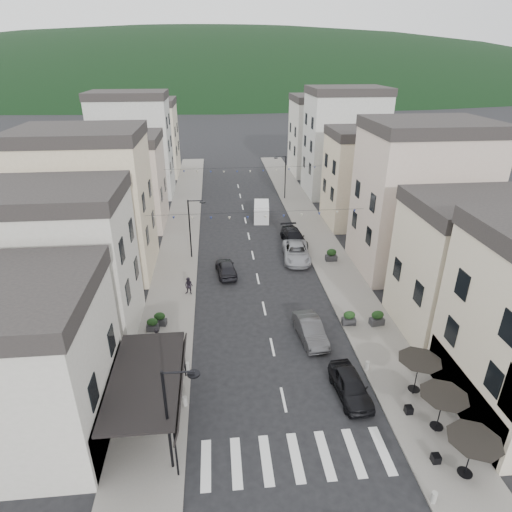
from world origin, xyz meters
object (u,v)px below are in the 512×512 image
Objects in this scene: parked_car_d at (294,237)px; parked_car_e at (226,268)px; parked_car_b at (310,330)px; delivery_van at (262,211)px; parked_car_a at (351,385)px; parked_car_c at (296,252)px; pedestrian_a at (158,340)px; pedestrian_b at (189,286)px.

parked_car_e is (-7.40, -6.51, -0.05)m from parked_car_d.
parked_car_b is at bearing 111.77° from parked_car_e.
delivery_van is at bearing 103.66° from parked_car_d.
parked_car_a is 0.97× the size of parked_car_b.
parked_car_e is at bearing -102.35° from delivery_van.
delivery_van is (-0.79, 24.62, 0.33)m from parked_car_b.
pedestrian_a reaches higher than parked_car_c.
parked_car_e is at bearing 113.02° from parked_car_b.
pedestrian_a is at bearing -82.39° from pedestrian_b.
pedestrian_b is (-3.21, -3.37, 0.19)m from parked_car_e.
parked_car_d is at bearing 63.66° from pedestrian_b.
pedestrian_a is at bearing 152.21° from parked_car_a.
pedestrian_b is at bearing -108.18° from delivery_van.
parked_car_d is 8.23m from delivery_van.
parked_car_b is 10.57m from pedestrian_a.
pedestrian_b is at bearing -144.25° from parked_car_c.
parked_car_a is 30.41m from delivery_van.
parked_car_b is at bearing -81.95° from delivery_van.
parked_car_d is at bearing 89.04° from parked_car_c.
parked_car_e is 2.29× the size of pedestrian_a.
parked_car_d is 1.26× the size of parked_car_e.
delivery_van reaches higher than pedestrian_a.
parked_car_b reaches higher than parked_car_e.
parked_car_c is 1.18× the size of delivery_van.
parked_car_c is 1.34× the size of parked_car_e.
pedestrian_a is (-11.73, 5.17, 0.29)m from parked_car_a.
pedestrian_b is at bearing 136.33° from parked_car_b.
parked_car_a is 2.38× the size of pedestrian_a.
parked_car_a is at bearing -36.20° from pedestrian_a.
parked_car_c is 7.44m from parked_car_e.
parked_car_d is at bearing -65.43° from delivery_van.
pedestrian_b is (-8.02, -17.69, -0.16)m from delivery_van.
parked_car_d is at bearing 42.15° from pedestrian_a.
delivery_van is 2.60× the size of pedestrian_a.
parked_car_a is 0.77× the size of parked_car_c.
parked_car_e is 4.66m from pedestrian_b.
parked_car_c is at bearing -73.34° from delivery_van.
parked_car_b is 2.86× the size of pedestrian_b.
pedestrian_b reaches higher than parked_car_c.
pedestrian_a reaches higher than parked_car_d.
pedestrian_a is at bearing 177.57° from parked_car_b.
pedestrian_a is (-4.95, -10.87, 0.31)m from parked_car_e.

